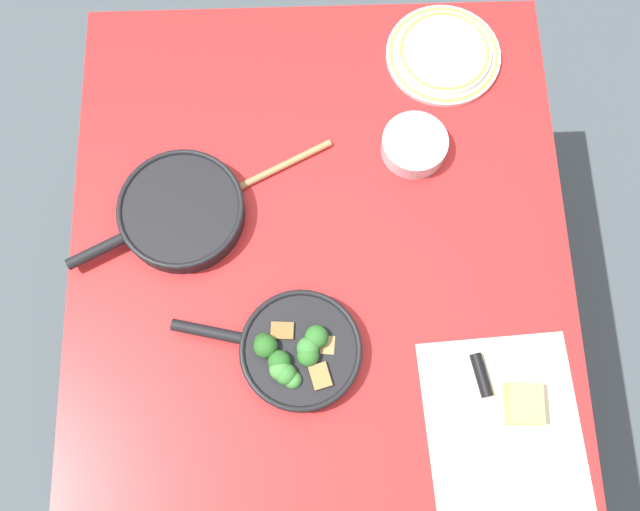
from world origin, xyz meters
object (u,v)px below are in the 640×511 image
at_px(skillet_eggs, 181,212).
at_px(grater_knife, 489,404).
at_px(prep_bowl_steel, 414,145).
at_px(dinner_plate_stack, 444,53).
at_px(cheese_block, 524,404).
at_px(skillet_broccoli, 297,352).
at_px(wooden_spoon, 241,186).

distance_m(skillet_eggs, grater_knife, 0.73).
xyz_separation_m(grater_knife, prep_bowl_steel, (0.55, 0.11, 0.01)).
xyz_separation_m(grater_knife, dinner_plate_stack, (0.78, 0.03, 0.00)).
height_order(grater_knife, cheese_block, cheese_block).
xyz_separation_m(skillet_broccoli, wooden_spoon, (0.36, 0.11, -0.02)).
xyz_separation_m(skillet_broccoli, dinner_plate_stack, (0.67, -0.34, -0.02)).
distance_m(wooden_spoon, dinner_plate_stack, 0.55).
height_order(wooden_spoon, prep_bowl_steel, prep_bowl_steel).
relative_size(skillet_broccoli, grater_knife, 1.32).
bearing_deg(wooden_spoon, dinner_plate_stack, -172.58).
distance_m(wooden_spoon, grater_knife, 0.67).
distance_m(skillet_broccoli, wooden_spoon, 0.38).
height_order(skillet_eggs, dinner_plate_stack, skillet_eggs).
bearing_deg(wooden_spoon, skillet_eggs, -0.22).
relative_size(dinner_plate_stack, prep_bowl_steel, 1.84).
bearing_deg(skillet_eggs, cheese_block, 121.89).
xyz_separation_m(dinner_plate_stack, prep_bowl_steel, (-0.23, 0.08, 0.01)).
bearing_deg(cheese_block, wooden_spoon, 49.05).
bearing_deg(skillet_eggs, dinner_plate_stack, -173.94).
distance_m(dinner_plate_stack, prep_bowl_steel, 0.24).
bearing_deg(prep_bowl_steel, skillet_broccoli, 149.32).
bearing_deg(skillet_broccoli, cheese_block, 178.60).
xyz_separation_m(wooden_spoon, dinner_plate_stack, (0.31, -0.46, 0.00)).
bearing_deg(prep_bowl_steel, grater_knife, -168.74).
bearing_deg(skillet_broccoli, prep_bowl_steel, -107.42).
distance_m(cheese_block, prep_bowl_steel, 0.58).
height_order(grater_knife, dinner_plate_stack, dinner_plate_stack).
relative_size(grater_knife, cheese_block, 3.53).
bearing_deg(prep_bowl_steel, wooden_spoon, 101.79).
relative_size(skillet_eggs, cheese_block, 4.51).
height_order(skillet_broccoli, cheese_block, skillet_broccoli).
bearing_deg(prep_bowl_steel, cheese_block, -162.69).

